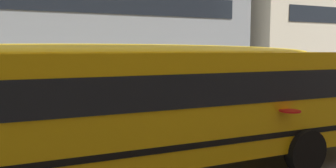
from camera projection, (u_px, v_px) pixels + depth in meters
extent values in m
plane|color=#54514F|center=(33.00, 165.00, 8.21)|extent=(400.00, 400.00, 0.00)
cube|color=gray|center=(25.00, 112.00, 15.13)|extent=(120.00, 3.00, 0.01)
cube|color=silver|center=(33.00, 164.00, 8.21)|extent=(110.00, 0.16, 0.01)
cube|color=yellow|center=(107.00, 107.00, 6.96)|extent=(10.91, 2.48, 2.18)
cube|color=yellow|center=(329.00, 111.00, 9.52)|extent=(1.59, 2.08, 1.09)
cube|color=black|center=(106.00, 87.00, 6.92)|extent=(10.25, 2.52, 0.63)
cube|color=black|center=(107.00, 138.00, 7.03)|extent=(10.93, 2.51, 0.12)
ellipsoid|color=yellow|center=(106.00, 53.00, 6.85)|extent=(10.47, 2.29, 0.36)
cylinder|color=red|center=(290.00, 111.00, 7.08)|extent=(0.44, 0.44, 0.03)
cylinder|color=black|center=(239.00, 128.00, 9.86)|extent=(0.99, 0.28, 0.99)
cylinder|color=black|center=(305.00, 151.00, 7.60)|extent=(0.99, 0.28, 0.99)
cylinder|color=black|center=(319.00, 93.00, 19.43)|extent=(0.61, 0.20, 0.60)
cube|color=black|center=(114.00, 65.00, 18.07)|extent=(14.64, 0.04, 1.10)
cube|color=black|center=(113.00, 3.00, 17.75)|extent=(14.64, 0.04, 1.10)
cube|color=beige|center=(303.00, 9.00, 31.78)|extent=(19.06, 13.61, 12.80)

